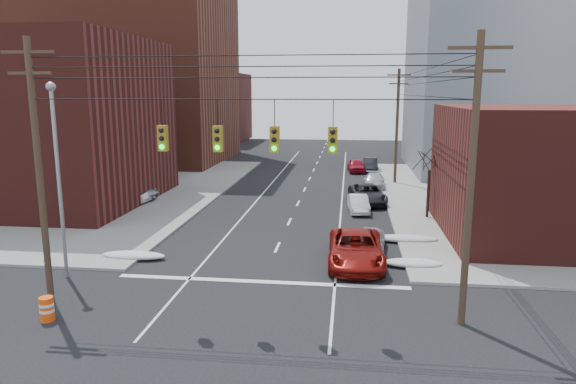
% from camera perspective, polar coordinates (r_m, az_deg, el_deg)
% --- Properties ---
extents(ground, '(160.00, 160.00, 0.00)m').
position_cam_1_polar(ground, '(18.97, -6.50, -16.91)').
color(ground, black).
rests_on(ground, ground).
extents(sidewalk_nw, '(40.00, 40.00, 0.15)m').
position_cam_1_polar(sidewalk_nw, '(53.97, -28.36, 0.37)').
color(sidewalk_nw, gray).
rests_on(sidewalk_nw, ground).
extents(building_brick_tall, '(24.00, 20.00, 30.00)m').
position_cam_1_polar(building_brick_tall, '(70.38, -17.30, 15.62)').
color(building_brick_tall, brown).
rests_on(building_brick_tall, ground).
extents(building_brick_near, '(20.00, 16.00, 13.00)m').
position_cam_1_polar(building_brick_near, '(46.34, -27.54, 6.92)').
color(building_brick_near, '#531D19').
rests_on(building_brick_near, ground).
extents(building_brick_far, '(22.00, 18.00, 12.00)m').
position_cam_1_polar(building_brick_far, '(95.17, -11.68, 9.16)').
color(building_brick_far, '#531D19').
rests_on(building_brick_far, ground).
extents(building_office, '(22.00, 20.00, 25.00)m').
position_cam_1_polar(building_office, '(62.99, 24.13, 13.47)').
color(building_office, gray).
rests_on(building_office, ground).
extents(building_glass, '(20.00, 18.00, 22.00)m').
position_cam_1_polar(building_glass, '(88.57, 20.34, 11.82)').
color(building_glass, gray).
rests_on(building_glass, ground).
extents(utility_pole_left, '(2.20, 0.28, 11.00)m').
position_cam_1_polar(utility_pole_left, '(23.19, -25.94, 2.29)').
color(utility_pole_left, '#473323').
rests_on(utility_pole_left, ground).
extents(utility_pole_right, '(2.20, 0.28, 11.00)m').
position_cam_1_polar(utility_pole_right, '(20.02, 19.68, 1.53)').
color(utility_pole_right, '#473323').
rests_on(utility_pole_right, ground).
extents(utility_pole_far, '(2.20, 0.28, 11.00)m').
position_cam_1_polar(utility_pole_far, '(50.56, 12.02, 7.36)').
color(utility_pole_far, '#473323').
rests_on(utility_pole_far, ground).
extents(traffic_signals, '(17.00, 0.42, 2.02)m').
position_cam_1_polar(traffic_signals, '(19.71, -4.70, 6.06)').
color(traffic_signals, black).
rests_on(traffic_signals, ground).
extents(street_light, '(0.44, 0.44, 9.32)m').
position_cam_1_polar(street_light, '(26.27, -24.24, 2.81)').
color(street_light, gray).
rests_on(street_light, ground).
extents(bare_tree, '(2.09, 2.20, 4.93)m').
position_cam_1_polar(bare_tree, '(37.27, 15.32, 0.57)').
color(bare_tree, black).
rests_on(bare_tree, ground).
extents(snow_nw, '(3.50, 1.08, 0.42)m').
position_cam_1_polar(snow_nw, '(29.06, -16.77, -6.75)').
color(snow_nw, silver).
rests_on(snow_nw, ground).
extents(snow_ne, '(3.00, 1.08, 0.42)m').
position_cam_1_polar(snow_ne, '(27.40, 13.69, -7.68)').
color(snow_ne, silver).
rests_on(snow_ne, ground).
extents(snow_east_far, '(4.00, 1.08, 0.42)m').
position_cam_1_polar(snow_east_far, '(31.67, 12.75, -5.07)').
color(snow_east_far, silver).
rests_on(snow_east_far, ground).
extents(red_pickup, '(2.94, 6.15, 1.69)m').
position_cam_1_polar(red_pickup, '(27.08, 7.56, -6.26)').
color(red_pickup, maroon).
rests_on(red_pickup, ground).
extents(parked_car_a, '(1.87, 3.95, 1.31)m').
position_cam_1_polar(parked_car_a, '(29.31, 9.21, -5.35)').
color(parked_car_a, silver).
rests_on(parked_car_a, ground).
extents(parked_car_b, '(1.70, 3.97, 1.27)m').
position_cam_1_polar(parked_car_b, '(38.67, 7.85, -1.31)').
color(parked_car_b, silver).
rests_on(parked_car_b, ground).
extents(parked_car_c, '(3.28, 5.80, 1.53)m').
position_cam_1_polar(parked_car_c, '(41.77, 8.82, -0.23)').
color(parked_car_c, black).
rests_on(parked_car_c, ground).
extents(parked_car_d, '(2.13, 4.77, 1.36)m').
position_cam_1_polar(parked_car_d, '(48.36, 9.57, 1.19)').
color(parked_car_d, '#B2B2B7').
rests_on(parked_car_d, ground).
extents(parked_car_e, '(2.14, 4.43, 1.46)m').
position_cam_1_polar(parked_car_e, '(57.95, 7.57, 2.93)').
color(parked_car_e, maroon).
rests_on(parked_car_e, ground).
extents(parked_car_f, '(1.59, 4.46, 1.47)m').
position_cam_1_polar(parked_car_f, '(59.12, 9.11, 3.05)').
color(parked_car_f, black).
rests_on(parked_car_f, ground).
extents(lot_car_a, '(4.26, 1.91, 1.36)m').
position_cam_1_polar(lot_car_a, '(42.94, -17.77, -0.24)').
color(lot_car_a, silver).
rests_on(lot_car_a, sidewalk_nw).
extents(lot_car_b, '(6.08, 3.84, 1.57)m').
position_cam_1_polar(lot_car_b, '(44.21, -17.62, 0.23)').
color(lot_car_b, '#A5A6AA').
rests_on(lot_car_b, sidewalk_nw).
extents(lot_car_c, '(4.96, 2.38, 1.39)m').
position_cam_1_polar(lot_car_c, '(45.83, -24.15, 0.03)').
color(lot_car_c, black).
rests_on(lot_car_c, sidewalk_nw).
extents(lot_car_d, '(3.98, 2.00, 1.30)m').
position_cam_1_polar(lot_car_d, '(49.08, -22.43, 0.79)').
color(lot_car_d, '#A8A7AC').
rests_on(lot_car_d, sidewalk_nw).
extents(construction_barrel, '(0.70, 0.70, 0.98)m').
position_cam_1_polar(construction_barrel, '(22.74, -25.22, -11.65)').
color(construction_barrel, '#FF4E0D').
rests_on(construction_barrel, ground).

